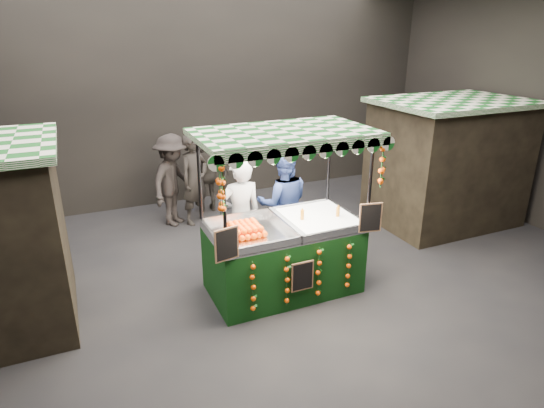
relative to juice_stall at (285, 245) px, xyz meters
name	(u,v)px	position (x,y,z in m)	size (l,w,h in m)	color
ground	(287,298)	(-0.07, -0.25, -0.80)	(12.00, 12.00, 0.00)	black
market_hall	(290,73)	(-0.07, -0.25, 2.59)	(12.10, 10.10, 5.05)	black
neighbour_stall_right	(447,162)	(4.33, 1.25, 0.51)	(3.00, 2.20, 2.60)	black
juice_stall	(285,245)	(0.00, 0.00, 0.00)	(2.66, 1.56, 2.57)	black
vendor_grey	(241,217)	(-0.40, 0.88, 0.20)	(0.73, 0.48, 1.99)	gray
vendor_blue	(283,204)	(0.52, 1.18, 0.19)	(1.14, 1.00, 1.97)	navy
shopper_0	(195,180)	(-0.55, 3.28, 0.16)	(0.83, 0.75, 1.91)	black
shopper_1	(404,181)	(3.76, 1.85, -0.01)	(0.96, 0.96, 1.57)	black
shopper_2	(207,175)	(-0.13, 3.83, 0.06)	(1.05, 0.55, 1.72)	#2E2A26
shopper_3	(173,180)	(-0.99, 3.37, 0.17)	(1.39, 1.40, 1.94)	black
shopper_4	(21,231)	(-3.78, 2.31, -0.03)	(0.89, 0.78, 1.54)	black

